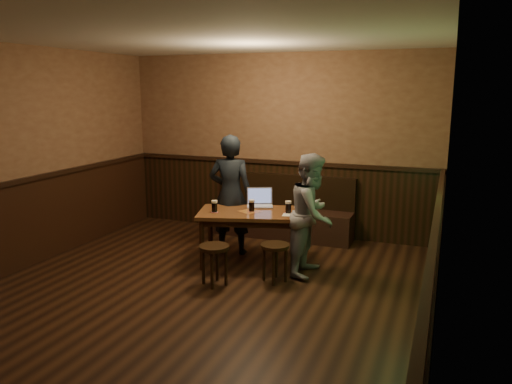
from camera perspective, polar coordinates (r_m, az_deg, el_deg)
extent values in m
cube|color=black|center=(5.55, -7.87, -12.53)|extent=(5.00, 6.00, 0.02)
cube|color=beige|center=(5.09, -8.80, 17.81)|extent=(5.00, 6.00, 0.02)
cube|color=#866044|center=(7.87, 2.56, 5.44)|extent=(5.00, 0.02, 2.80)
cube|color=#866044|center=(4.48, 20.89, -0.09)|extent=(0.02, 6.00, 2.80)
cube|color=black|center=(7.98, 2.44, -0.66)|extent=(4.98, 0.04, 1.10)
cube|color=black|center=(6.87, -26.47, -3.95)|extent=(0.04, 5.98, 1.10)
cube|color=black|center=(4.72, 19.76, -10.22)|extent=(0.04, 5.98, 1.10)
cube|color=black|center=(7.85, 2.41, 3.43)|extent=(4.98, 0.06, 0.06)
cube|color=black|center=(6.72, -26.74, 0.79)|extent=(0.06, 5.98, 0.06)
cube|color=black|center=(4.54, 19.88, -3.37)|extent=(0.06, 5.98, 0.06)
cube|color=black|center=(7.76, 2.91, -3.50)|extent=(2.20, 0.50, 0.45)
cube|color=black|center=(7.83, 3.41, 0.21)|extent=(2.20, 0.10, 0.50)
cube|color=#523217|center=(6.46, -0.69, -2.43)|extent=(1.47, 1.09, 0.05)
cube|color=black|center=(6.48, -0.69, -3.03)|extent=(1.33, 0.95, 0.07)
cube|color=maroon|center=(6.45, -0.69, -2.21)|extent=(0.33, 0.33, 0.00)
cylinder|color=black|center=(6.35, -6.20, -6.03)|extent=(0.07, 0.07, 0.66)
cylinder|color=black|center=(6.92, -5.25, -4.54)|extent=(0.07, 0.07, 0.66)
cylinder|color=black|center=(6.24, 4.39, -6.33)|extent=(0.07, 0.07, 0.66)
cylinder|color=black|center=(6.81, 4.45, -4.78)|extent=(0.07, 0.07, 0.66)
cylinder|color=black|center=(5.83, -4.81, -6.31)|extent=(0.43, 0.43, 0.04)
cylinder|color=black|center=(5.88, -3.46, -8.50)|extent=(0.04, 0.04, 0.46)
cylinder|color=black|center=(6.03, -4.48, -7.99)|extent=(0.04, 0.04, 0.46)
cylinder|color=black|center=(5.93, -6.06, -8.34)|extent=(0.04, 0.04, 0.46)
cylinder|color=black|center=(5.78, -5.07, -8.88)|extent=(0.04, 0.04, 0.46)
cylinder|color=black|center=(5.92, 2.17, -6.17)|extent=(0.40, 0.40, 0.04)
cylinder|color=black|center=(5.97, 3.41, -8.24)|extent=(0.04, 0.04, 0.44)
cylinder|color=black|center=(6.11, 2.32, -7.77)|extent=(0.04, 0.04, 0.44)
cylinder|color=black|center=(6.01, 0.91, -8.11)|extent=(0.04, 0.04, 0.44)
cylinder|color=black|center=(5.87, 1.98, -8.61)|extent=(0.04, 0.04, 0.44)
cylinder|color=maroon|center=(6.43, -4.76, -2.30)|extent=(0.10, 0.10, 0.00)
cylinder|color=silver|center=(6.43, -4.76, -2.27)|extent=(0.08, 0.08, 0.00)
cylinder|color=black|center=(6.42, -4.77, -1.73)|extent=(0.07, 0.07, 0.12)
cylinder|color=beige|center=(6.40, -4.78, -1.08)|extent=(0.08, 0.08, 0.03)
cylinder|color=maroon|center=(6.45, -0.50, -2.22)|extent=(0.10, 0.10, 0.00)
cylinder|color=silver|center=(6.45, -0.50, -2.19)|extent=(0.08, 0.08, 0.00)
cylinder|color=black|center=(6.44, -0.50, -1.65)|extent=(0.07, 0.07, 0.12)
cylinder|color=beige|center=(6.42, -0.50, -1.00)|extent=(0.08, 0.08, 0.03)
cylinder|color=maroon|center=(6.38, 3.70, -2.40)|extent=(0.10, 0.10, 0.00)
cylinder|color=silver|center=(6.38, 3.70, -2.37)|extent=(0.09, 0.09, 0.00)
cylinder|color=black|center=(6.37, 3.71, -1.81)|extent=(0.07, 0.07, 0.12)
cylinder|color=beige|center=(6.35, 3.72, -1.14)|extent=(0.08, 0.08, 0.03)
cube|color=silver|center=(6.69, 0.45, -1.65)|extent=(0.41, 0.36, 0.02)
cube|color=#B2B2B7|center=(6.69, 0.45, -1.56)|extent=(0.36, 0.29, 0.00)
cube|color=silver|center=(6.78, 0.42, -0.40)|extent=(0.34, 0.20, 0.22)
cube|color=#5F71B1|center=(6.77, 0.42, -0.42)|extent=(0.31, 0.17, 0.19)
cube|color=silver|center=(6.28, 4.05, -2.64)|extent=(0.24, 0.18, 0.00)
imported|color=black|center=(6.87, -2.91, -0.30)|extent=(0.66, 0.50, 1.66)
imported|color=gray|center=(6.14, 6.45, -2.56)|extent=(0.61, 0.76, 1.50)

